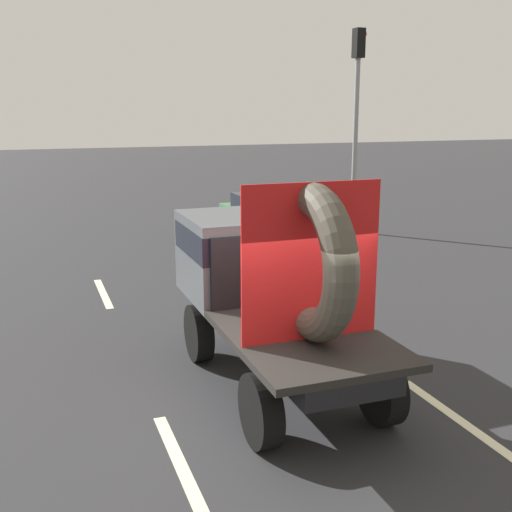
# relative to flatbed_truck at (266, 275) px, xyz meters

# --- Properties ---
(ground_plane) EXTENTS (120.00, 120.00, 0.00)m
(ground_plane) POSITION_rel_flatbed_truck_xyz_m (-0.27, -1.43, -1.60)
(ground_plane) COLOR #28282B
(flatbed_truck) EXTENTS (2.02, 4.70, 3.21)m
(flatbed_truck) POSITION_rel_flatbed_truck_xyz_m (0.00, 0.00, 0.00)
(flatbed_truck) COLOR black
(flatbed_truck) RESTS_ON ground_plane
(distant_sedan) EXTENTS (1.81, 4.21, 1.37)m
(distant_sedan) POSITION_rel_flatbed_truck_xyz_m (3.79, 9.89, -0.86)
(distant_sedan) COLOR black
(distant_sedan) RESTS_ON ground_plane
(traffic_light) EXTENTS (0.42, 0.36, 6.53)m
(traffic_light) POSITION_rel_flatbed_truck_xyz_m (6.88, 9.76, 2.60)
(traffic_light) COLOR gray
(traffic_light) RESTS_ON ground_plane
(lane_dash_left_near) EXTENTS (0.16, 2.42, 0.01)m
(lane_dash_left_near) POSITION_rel_flatbed_truck_xyz_m (-1.89, -2.13, -1.60)
(lane_dash_left_near) COLOR beige
(lane_dash_left_near) RESTS_ON ground_plane
(lane_dash_left_far) EXTENTS (0.16, 2.40, 0.01)m
(lane_dash_left_far) POSITION_rel_flatbed_truck_xyz_m (-1.89, 5.32, -1.60)
(lane_dash_left_far) COLOR beige
(lane_dash_left_far) RESTS_ON ground_plane
(lane_dash_right_near) EXTENTS (0.16, 2.56, 0.01)m
(lane_dash_right_near) POSITION_rel_flatbed_truck_xyz_m (1.89, -2.36, -1.60)
(lane_dash_right_near) COLOR beige
(lane_dash_right_near) RESTS_ON ground_plane
(lane_dash_right_far) EXTENTS (0.16, 2.82, 0.01)m
(lane_dash_right_far) POSITION_rel_flatbed_truck_xyz_m (1.89, 5.81, -1.60)
(lane_dash_right_far) COLOR beige
(lane_dash_right_far) RESTS_ON ground_plane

